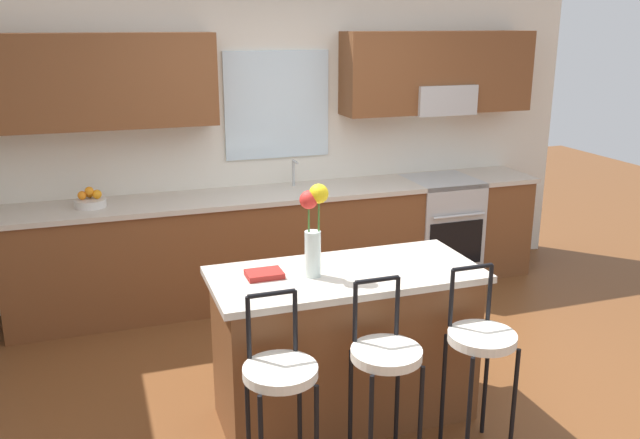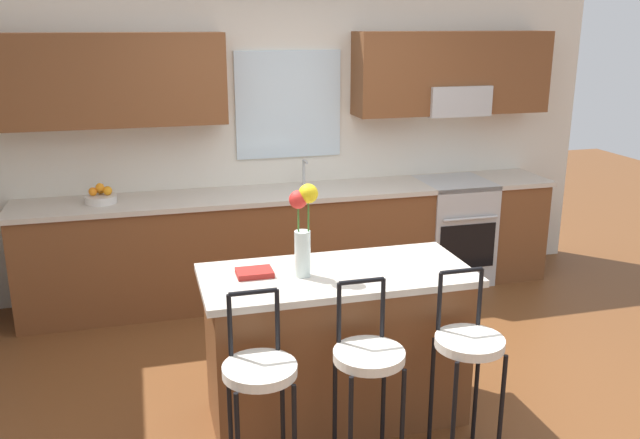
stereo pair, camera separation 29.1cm
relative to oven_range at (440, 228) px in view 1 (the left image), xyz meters
The scene contains 12 objects.
ground_plane 2.26m from the oven_range, 130.68° to the right, with size 14.00×14.00×0.00m, color brown.
back_wall_assembly 1.79m from the oven_range, 167.67° to the left, with size 5.60×0.50×2.70m.
counter_run 1.44m from the oven_range, behind, with size 4.56×0.64×0.92m.
sink_faucet 1.48m from the oven_range, behind, with size 0.02×0.13×0.23m.
oven_range is the anchor object (origin of this frame).
kitchen_island 2.52m from the oven_range, 131.24° to the right, with size 1.53×0.70×0.92m.
bar_stool_near 3.32m from the oven_range, 131.98° to the right, with size 0.36×0.36×1.04m.
bar_stool_middle 2.98m from the oven_range, 124.07° to the right, with size 0.36×0.36×1.04m.
bar_stool_far 2.71m from the oven_range, 114.36° to the right, with size 0.36×0.36×1.04m.
flower_vase 2.77m from the oven_range, 134.24° to the right, with size 0.16×0.11×0.53m.
cookbook 2.84m from the oven_range, 139.19° to the right, with size 0.20×0.15×0.03m, color maroon.
fruit_bowl_oranges 3.05m from the oven_range, behind, with size 0.24×0.24×0.16m.
Camera 1 is at (-1.53, -3.55, 2.28)m, focal length 37.82 mm.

